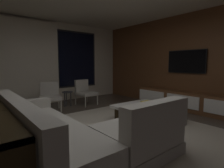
# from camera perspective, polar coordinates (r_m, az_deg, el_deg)

# --- Properties ---
(floor) EXTENTS (9.20, 9.20, 0.00)m
(floor) POSITION_cam_1_polar(r_m,az_deg,el_deg) (3.34, -0.64, -16.18)
(floor) COLOR #473D33
(back_wall_with_window) EXTENTS (6.60, 0.30, 2.70)m
(back_wall_with_window) POSITION_cam_1_polar(r_m,az_deg,el_deg) (6.32, -22.04, 6.43)
(back_wall_with_window) COLOR beige
(back_wall_with_window) RESTS_ON floor
(media_wall) EXTENTS (0.12, 7.80, 2.70)m
(media_wall) POSITION_cam_1_polar(r_m,az_deg,el_deg) (5.54, 25.21, 6.44)
(media_wall) COLOR brown
(media_wall) RESTS_ON floor
(area_rug) EXTENTS (3.20, 3.80, 0.01)m
(area_rug) POSITION_cam_1_polar(r_m,az_deg,el_deg) (3.49, 5.10, -15.13)
(area_rug) COLOR #ADA391
(area_rug) RESTS_ON floor
(sectional_couch) EXTENTS (1.98, 2.50, 0.82)m
(sectional_couch) POSITION_cam_1_polar(r_m,az_deg,el_deg) (2.70, -13.12, -15.39)
(sectional_couch) COLOR gray
(sectional_couch) RESTS_ON floor
(coffee_table) EXTENTS (1.16, 1.16, 0.36)m
(coffee_table) POSITION_cam_1_polar(r_m,az_deg,el_deg) (4.12, 10.78, -9.15)
(coffee_table) COLOR black
(coffee_table) RESTS_ON floor
(book_stack_on_coffee_table) EXTENTS (0.28, 0.20, 0.10)m
(book_stack_on_coffee_table) POSITION_cam_1_polar(r_m,az_deg,el_deg) (4.12, 10.96, -6.05)
(book_stack_on_coffee_table) COLOR #81D435
(book_stack_on_coffee_table) RESTS_ON coffee_table
(accent_chair_near_window) EXTENTS (0.61, 0.63, 0.78)m
(accent_chair_near_window) POSITION_cam_1_polar(r_m,az_deg,el_deg) (5.81, -8.64, -2.13)
(accent_chair_near_window) COLOR #B2ADA0
(accent_chair_near_window) RESTS_ON floor
(accent_chair_by_curtain) EXTENTS (0.67, 0.68, 0.78)m
(accent_chair_by_curtain) POSITION_cam_1_polar(r_m,az_deg,el_deg) (5.28, -18.97, -3.24)
(accent_chair_by_curtain) COLOR #B2ADA0
(accent_chair_by_curtain) RESTS_ON floor
(side_stool) EXTENTS (0.32, 0.32, 0.46)m
(side_stool) POSITION_cam_1_polar(r_m,az_deg,el_deg) (5.57, -13.89, -3.22)
(side_stool) COLOR #333338
(side_stool) RESTS_ON floor
(media_console) EXTENTS (0.46, 3.10, 0.52)m
(media_console) POSITION_cam_1_polar(r_m,az_deg,el_deg) (5.40, 22.82, -5.15)
(media_console) COLOR brown
(media_console) RESTS_ON floor
(mounted_tv) EXTENTS (0.05, 1.12, 0.65)m
(mounted_tv) POSITION_cam_1_polar(r_m,az_deg,el_deg) (5.56, 22.39, 6.56)
(mounted_tv) COLOR black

